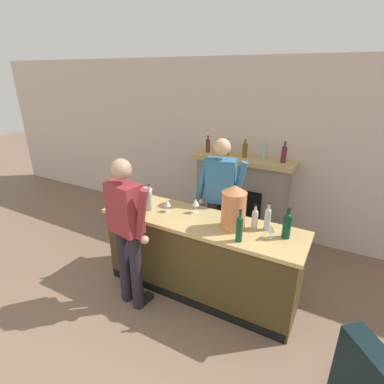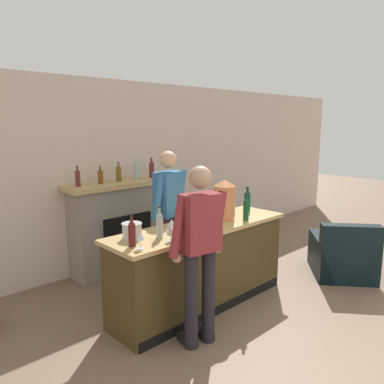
{
  "view_description": "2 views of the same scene",
  "coord_description": "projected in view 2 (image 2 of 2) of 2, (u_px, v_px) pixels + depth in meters",
  "views": [
    {
      "loc": [
        1.24,
        -0.26,
        2.53
      ],
      "look_at": [
        -0.36,
        2.63,
        1.19
      ],
      "focal_mm": 28.0,
      "sensor_mm": 36.0,
      "label": 1
    },
    {
      "loc": [
        -3.06,
        -0.53,
        2.11
      ],
      "look_at": [
        0.11,
        2.83,
        1.28
      ],
      "focal_mm": 35.0,
      "sensor_mm": 36.0,
      "label": 2
    }
  ],
  "objects": [
    {
      "name": "wine_bottle_rose_blush",
      "position": [
        246.0,
        208.0,
        4.47
      ],
      "size": [
        0.07,
        0.07,
        0.34
      ],
      "color": "#0D4426",
      "rests_on": "bar_counter"
    },
    {
      "name": "person_customer",
      "position": [
        200.0,
        249.0,
        3.49
      ],
      "size": [
        0.65,
        0.35,
        1.75
      ],
      "color": "black",
      "rests_on": "ground_plane"
    },
    {
      "name": "wine_bottle_port_short",
      "position": [
        132.0,
        233.0,
        3.52
      ],
      "size": [
        0.07,
        0.07,
        0.3
      ],
      "color": "#531A1A",
      "rests_on": "bar_counter"
    },
    {
      "name": "person_bartender",
      "position": [
        169.0,
        215.0,
        4.68
      ],
      "size": [
        0.65,
        0.37,
        1.8
      ],
      "color": "#503A38",
      "rests_on": "ground_plane"
    },
    {
      "name": "wine_bottle_chardonnay_pale",
      "position": [
        247.0,
        200.0,
        4.94
      ],
      "size": [
        0.08,
        0.08,
        0.33
      ],
      "color": "#083626",
      "rests_on": "bar_counter"
    },
    {
      "name": "bar_counter",
      "position": [
        201.0,
        265.0,
        4.37
      ],
      "size": [
        2.35,
        0.67,
        0.98
      ],
      "color": "#44361A",
      "rests_on": "ground_plane"
    },
    {
      "name": "wine_glass_mid_counter",
      "position": [
        246.0,
        206.0,
        4.8
      ],
      "size": [
        0.08,
        0.08,
        0.15
      ],
      "color": "silver",
      "rests_on": "bar_counter"
    },
    {
      "name": "ice_bucket_steel",
      "position": [
        132.0,
        231.0,
        3.78
      ],
      "size": [
        0.21,
        0.21,
        0.16
      ],
      "color": "silver",
      "rests_on": "bar_counter"
    },
    {
      "name": "wine_glass_by_dispenser",
      "position": [
        140.0,
        236.0,
        3.45
      ],
      "size": [
        0.08,
        0.08,
        0.17
      ],
      "color": "silver",
      "rests_on": "bar_counter"
    },
    {
      "name": "fireplace_stone",
      "position": [
        120.0,
        225.0,
        5.44
      ],
      "size": [
        1.57,
        0.52,
        1.62
      ],
      "color": "gray",
      "rests_on": "ground_plane"
    },
    {
      "name": "wall_back_panel",
      "position": [
        120.0,
        174.0,
        5.65
      ],
      "size": [
        12.0,
        0.07,
        2.75
      ],
      "color": "beige",
      "rests_on": "ground_plane"
    },
    {
      "name": "wine_glass_back_row",
      "position": [
        172.0,
        223.0,
        3.98
      ],
      "size": [
        0.08,
        0.08,
        0.15
      ],
      "color": "silver",
      "rests_on": "bar_counter"
    },
    {
      "name": "wine_glass_front_right",
      "position": [
        184.0,
        214.0,
        4.28
      ],
      "size": [
        0.09,
        0.09,
        0.18
      ],
      "color": "silver",
      "rests_on": "bar_counter"
    },
    {
      "name": "armchair_black",
      "position": [
        343.0,
        258.0,
        5.27
      ],
      "size": [
        1.18,
        1.17,
        0.82
      ],
      "color": "black",
      "rests_on": "ground_plane"
    },
    {
      "name": "wine_bottle_cabernet_heavy",
      "position": [
        233.0,
        203.0,
        4.85
      ],
      "size": [
        0.07,
        0.07,
        0.31
      ],
      "color": "#ABBBAF",
      "rests_on": "bar_counter"
    },
    {
      "name": "copper_dispenser",
      "position": [
        224.0,
        199.0,
        4.51
      ],
      "size": [
        0.26,
        0.3,
        0.49
      ],
      "color": "#CA7646",
      "rests_on": "bar_counter"
    },
    {
      "name": "wine_bottle_burgundy_dark",
      "position": [
        229.0,
        206.0,
        4.74
      ],
      "size": [
        0.07,
        0.07,
        0.27
      ],
      "color": "#B1BDBE",
      "rests_on": "bar_counter"
    },
    {
      "name": "wine_bottle_merlot_tall",
      "position": [
        160.0,
        224.0,
        3.78
      ],
      "size": [
        0.07,
        0.07,
        0.33
      ],
      "color": "#A4B9B0",
      "rests_on": "bar_counter"
    },
    {
      "name": "wine_glass_near_bucket",
      "position": [
        170.0,
        229.0,
        3.68
      ],
      "size": [
        0.07,
        0.07,
        0.17
      ],
      "color": "silver",
      "rests_on": "bar_counter"
    }
  ]
}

